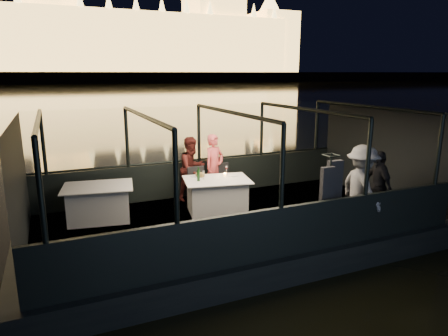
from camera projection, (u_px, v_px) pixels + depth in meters
name	position (u px, v px, depth m)	size (l,w,h in m)	color
river_water	(67.00, 91.00, 80.18)	(500.00, 500.00, 0.00)	black
boat_hull	(231.00, 240.00, 8.76)	(8.60, 4.40, 1.00)	black
boat_deck	(231.00, 220.00, 8.65)	(8.00, 4.00, 0.04)	black
gunwale_port	(199.00, 177.00, 10.32)	(8.00, 0.08, 0.90)	black
gunwale_starboard	(280.00, 233.00, 6.75)	(8.00, 0.08, 0.90)	black
cabin_glass_port	(199.00, 133.00, 10.06)	(8.00, 0.02, 1.40)	#99B2B2
cabin_glass_starboard	(283.00, 166.00, 6.49)	(8.00, 0.02, 1.40)	#99B2B2
cabin_roof_glass	(232.00, 112.00, 8.11)	(8.00, 4.00, 0.02)	#99B2B2
end_wall_fore	(19.00, 189.00, 6.83)	(0.02, 4.00, 2.30)	black
end_wall_aft	(378.00, 153.00, 9.92)	(0.02, 4.00, 2.30)	black
canopy_ribs	(232.00, 167.00, 8.38)	(8.00, 4.00, 2.30)	black
embankment	(55.00, 79.00, 196.00)	(400.00, 140.00, 6.00)	#423D33
parliament_building	(50.00, 7.00, 158.27)	(220.00, 32.00, 60.00)	#F2D18C
dining_table_central	(217.00, 196.00, 9.01)	(1.45, 1.05, 0.77)	silver
dining_table_aft	(99.00, 203.00, 8.50)	(1.43, 1.04, 0.76)	silver
chair_port_left	(199.00, 187.00, 9.49)	(0.42, 0.42, 0.89)	black
chair_port_right	(224.00, 181.00, 9.93)	(0.41, 0.41, 0.87)	black
coat_stand	(329.00, 195.00, 7.34)	(0.47, 0.37, 1.69)	black
person_woman_coral	(214.00, 169.00, 9.99)	(0.58, 0.39, 1.61)	#E65356
person_man_maroon	(192.00, 170.00, 9.82)	(0.76, 0.59, 1.58)	#421512
passenger_stripe	(361.00, 189.00, 7.91)	(1.12, 0.63, 1.73)	silver
passenger_dark	(378.00, 180.00, 8.50)	(0.88, 0.37, 1.50)	black
wine_bottle	(198.00, 174.00, 8.75)	(0.07, 0.07, 0.31)	black
bread_basket	(200.00, 175.00, 9.15)	(0.21, 0.21, 0.08)	brown
amber_candle	(225.00, 174.00, 9.19)	(0.05, 0.05, 0.07)	#FF9F3F
plate_near	(233.00, 176.00, 9.22)	(0.24, 0.24, 0.01)	silver
plate_far	(196.00, 176.00, 9.17)	(0.27, 0.27, 0.02)	silver
wine_glass_white	(203.00, 175.00, 8.92)	(0.06, 0.06, 0.18)	white
wine_glass_red	(226.00, 170.00, 9.37)	(0.06, 0.06, 0.18)	white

